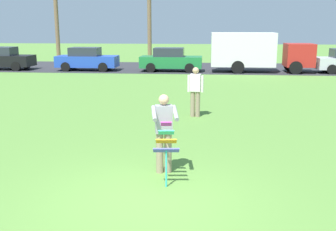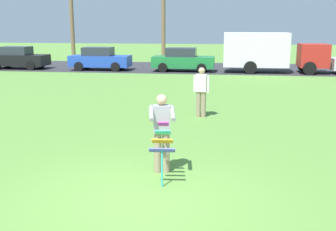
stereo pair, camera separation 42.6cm
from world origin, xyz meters
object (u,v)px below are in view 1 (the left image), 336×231
(kite_held, at_px, (166,144))
(parked_truck_red_cab, at_px, (255,51))
(parked_car_black, at_px, (3,59))
(parked_car_green, at_px, (171,60))
(person_walker_near, at_px, (195,90))
(parked_car_blue, at_px, (87,59))
(person_kite_flyer, at_px, (164,131))

(kite_held, xyz_separation_m, parked_truck_red_cab, (4.11, 19.91, 0.56))
(parked_car_black, distance_m, parked_truck_red_cab, 17.68)
(parked_truck_red_cab, bearing_deg, parked_car_green, 180.00)
(parked_car_green, bearing_deg, person_walker_near, -81.70)
(kite_held, xyz_separation_m, person_walker_near, (0.44, 6.15, 0.09))
(parked_car_green, bearing_deg, parked_car_blue, -180.00)
(person_kite_flyer, bearing_deg, parked_car_green, 94.34)
(parked_car_green, distance_m, person_walker_near, 13.92)
(kite_held, height_order, parked_car_blue, parked_car_blue)
(kite_held, height_order, parked_car_green, parked_car_green)
(parked_car_blue, distance_m, person_walker_near, 15.86)
(parked_car_blue, bearing_deg, person_kite_flyer, -69.20)
(kite_held, bearing_deg, parked_car_blue, 110.47)
(parked_car_black, xyz_separation_m, parked_car_green, (11.99, 0.00, 0.00))
(parked_car_green, bearing_deg, kite_held, -85.49)
(parked_car_blue, bearing_deg, parked_car_green, 0.00)
(person_kite_flyer, relative_size, parked_car_green, 0.41)
(parked_car_blue, distance_m, parked_truck_red_cab, 11.56)
(person_walker_near, bearing_deg, parked_car_green, 98.30)
(parked_car_blue, relative_size, parked_truck_red_cab, 0.63)
(kite_held, relative_size, person_walker_near, 0.71)
(person_walker_near, bearing_deg, parked_car_black, 135.48)
(person_kite_flyer, relative_size, parked_car_blue, 0.41)
(person_kite_flyer, bearing_deg, kite_held, -80.14)
(kite_held, relative_size, parked_car_blue, 0.29)
(person_kite_flyer, height_order, parked_truck_red_cab, parked_truck_red_cab)
(parked_truck_red_cab, distance_m, person_walker_near, 14.26)
(parked_car_black, bearing_deg, parked_car_blue, -0.00)
(kite_held, bearing_deg, parked_car_black, 124.25)
(parked_car_green, bearing_deg, parked_truck_red_cab, -0.00)
(parked_truck_red_cab, relative_size, person_walker_near, 3.88)
(kite_held, distance_m, parked_truck_red_cab, 20.34)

